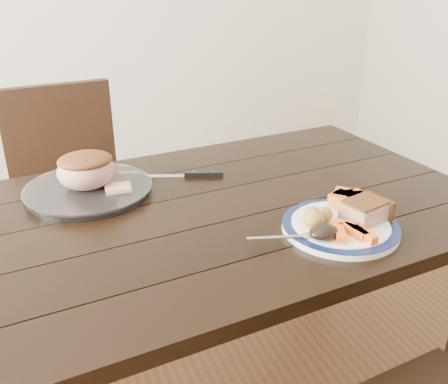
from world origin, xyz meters
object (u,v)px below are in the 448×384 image
object	(u,v)px
dinner_plate	(340,227)
carving_knife	(191,174)
fork	(290,237)
pork_slice	(365,211)
serving_platter	(89,191)
chair_far	(72,193)
dining_table	(194,241)
roast_joint	(86,171)

from	to	relation	value
dinner_plate	carving_knife	size ratio (longest dim) A/B	0.93
fork	pork_slice	bearing A→B (deg)	19.18
fork	serving_platter	bearing A→B (deg)	146.95
serving_platter	pork_slice	distance (m)	0.76
pork_slice	fork	distance (m)	0.21
carving_knife	chair_far	bearing A→B (deg)	142.35
dining_table	roast_joint	xyz separation A→B (m)	(-0.24, 0.21, 0.16)
dinner_plate	fork	distance (m)	0.15
dining_table	roast_joint	world-z (taller)	roast_joint
roast_joint	carving_knife	bearing A→B (deg)	2.08
chair_far	dinner_plate	distance (m)	1.15
chair_far	serving_platter	world-z (taller)	chair_far
pork_slice	roast_joint	size ratio (longest dim) A/B	0.64
fork	roast_joint	xyz separation A→B (m)	(-0.40, 0.46, 0.05)
fork	roast_joint	size ratio (longest dim) A/B	1.10
serving_platter	dining_table	bearing A→B (deg)	-41.40
chair_far	carving_knife	distance (m)	0.65
dining_table	pork_slice	size ratio (longest dim) A/B	16.33
dining_table	fork	size ratio (longest dim) A/B	9.54
dining_table	pork_slice	bearing A→B (deg)	-32.82
dining_table	chair_far	bearing A→B (deg)	109.57
fork	carving_knife	world-z (taller)	fork
roast_joint	carving_knife	world-z (taller)	roast_joint
dining_table	chair_far	world-z (taller)	chair_far
roast_joint	chair_far	bearing A→B (deg)	92.17
chair_far	dining_table	bearing A→B (deg)	104.43
dining_table	pork_slice	distance (m)	0.46
dinner_plate	fork	bearing A→B (deg)	-173.64
pork_slice	carving_knife	world-z (taller)	pork_slice
serving_platter	fork	bearing A→B (deg)	-49.20
dining_table	serving_platter	xyz separation A→B (m)	(-0.24, 0.21, 0.10)
chair_far	dinner_plate	bearing A→B (deg)	115.14
fork	carving_knife	bearing A→B (deg)	116.78
dining_table	serving_platter	distance (m)	0.34
pork_slice	chair_far	bearing A→B (deg)	122.86
chair_far	serving_platter	bearing A→B (deg)	87.03
serving_platter	roast_joint	world-z (taller)	roast_joint
dinner_plate	pork_slice	world-z (taller)	pork_slice
serving_platter	roast_joint	bearing A→B (deg)	0.00
dinner_plate	fork	world-z (taller)	fork
dining_table	chair_far	xyz separation A→B (m)	(-0.26, 0.74, -0.13)
pork_slice	dinner_plate	bearing A→B (deg)	175.24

